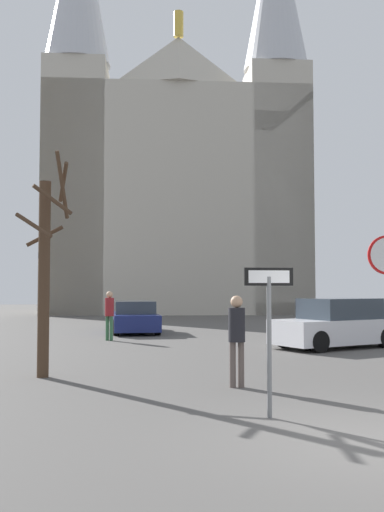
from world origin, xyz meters
name	(u,v)px	position (x,y,z in m)	size (l,w,h in m)	color
cathedral	(176,174)	(3.05, 36.25, 10.42)	(19.82, 12.26, 31.34)	#BCB5A5
one_way_arrow_sign	(269,318)	(-1.05, 1.70, 1.44)	(0.74, 0.07, 2.19)	slate
bare_tree	(45,268)	(-4.54, 6.22, 2.31)	(1.20, 1.10, 4.77)	#473323
parked_car_near_white	(336,325)	(4.11, 10.68, 0.72)	(4.42, 3.00, 1.55)	silver
parked_car_far_navy	(134,317)	(-1.62, 18.12, 0.63)	(1.94, 4.55, 1.32)	navy
pedestrian_walking	(237,331)	(-0.85, 4.28, 1.06)	(0.32, 0.32, 1.74)	#594C47
pedestrian_standing	(109,310)	(-2.82, 14.47, 1.07)	(0.32, 0.32, 1.76)	#33663F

